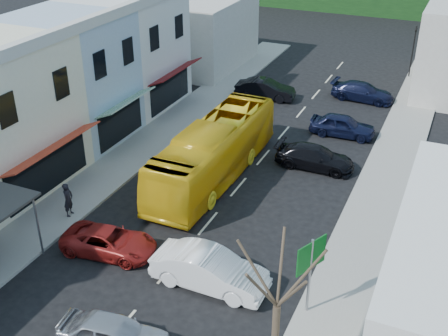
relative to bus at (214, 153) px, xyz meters
The scene contains 17 objects.
ground 8.81m from the bus, 78.59° to the right, with size 120.00×120.00×0.00m, color black.
sidewalk_left 6.15m from the bus, 165.52° to the left, with size 3.00×52.00×0.15m, color gray.
sidewalk_right 9.45m from the bus, ahead, with size 3.00×52.00×0.15m, color gray.
shopfront_row 11.59m from the bus, 161.98° to the right, with size 8.25×30.00×8.00m.
distant_block_left 21.21m from the bus, 119.08° to the left, with size 8.00×10.00×6.00m, color #B7B2A8.
bus is the anchor object (origin of this frame).
car_silver 13.67m from the bus, 81.01° to the right, with size 1.80×4.40×1.40m, color #B6B6BC.
car_white 9.61m from the bus, 66.41° to the right, with size 1.80×4.40×1.40m, color white.
car_red 8.71m from the bus, 99.40° to the right, with size 1.90×4.60×1.40m, color maroon.
car_black_near 6.14m from the bus, 35.13° to the left, with size 1.84×4.50×1.40m, color black.
car_navy_mid 10.24m from the bus, 57.98° to the left, with size 1.80×4.40×1.40m, color black.
car_black_far 13.11m from the bus, 97.35° to the left, with size 1.80×4.40×1.40m, color black.
car_navy_far 16.58m from the bus, 71.36° to the left, with size 1.84×4.50×1.40m, color black.
pedestrian_left 8.49m from the bus, 126.11° to the right, with size 0.60×0.40×1.70m, color black.
direction_sign 11.92m from the bus, 47.06° to the right, with size 0.84×1.55×3.59m, color #085217, non-canonical shape.
street_tree 14.97m from the bus, 57.33° to the right, with size 2.67×2.67×6.88m, color #33271C, non-canonical shape.
traffic_signal 23.85m from the bus, 70.71° to the left, with size 0.58×0.95×4.44m, color black, non-canonical shape.
Camera 1 is at (10.33, -17.29, 15.90)m, focal length 45.00 mm.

